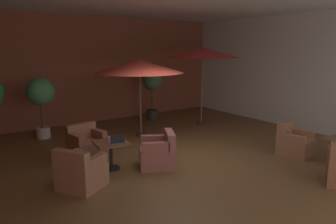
{
  "coord_description": "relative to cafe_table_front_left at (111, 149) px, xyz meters",
  "views": [
    {
      "loc": [
        -4.43,
        -5.83,
        2.66
      ],
      "look_at": [
        0.0,
        0.5,
        1.07
      ],
      "focal_mm": 33.2,
      "sensor_mm": 36.0,
      "label": 1
    }
  ],
  "objects": [
    {
      "name": "potted_tree_left_corner",
      "position": [
        -0.63,
        3.44,
        0.83
      ],
      "size": [
        0.81,
        0.81,
        1.82
      ],
      "color": "silver",
      "rests_on": "ground_plane"
    },
    {
      "name": "ground_plane",
      "position": [
        1.69,
        -0.3,
        -0.49
      ],
      "size": [
        10.12,
        10.03,
        0.02
      ],
      "primitive_type": "cube",
      "color": "brown"
    },
    {
      "name": "open_laptop",
      "position": [
        0.09,
        -0.14,
        0.2
      ],
      "size": [
        0.36,
        0.3,
        0.2
      ],
      "color": "#9EA0A5",
      "rests_on": "cafe_table_front_left"
    },
    {
      "name": "wall_back_brick",
      "position": [
        1.69,
        4.67,
        1.42
      ],
      "size": [
        10.12,
        0.08,
        3.79
      ],
      "primitive_type": "cube",
      "color": "brown",
      "rests_on": "ground_plane"
    },
    {
      "name": "patio_umbrella_center_beige",
      "position": [
        1.9,
        1.97,
        1.65
      ],
      "size": [
        2.64,
        2.64,
        2.33
      ],
      "color": "#2D2D2D",
      "rests_on": "ground_plane"
    },
    {
      "name": "armchair_front_left_north",
      "position": [
        0.94,
        -0.49,
        -0.16
      ],
      "size": [
        1.0,
        0.98,
        0.82
      ],
      "color": "#8F5046",
      "rests_on": "ground_plane"
    },
    {
      "name": "armchair_front_left_south",
      "position": [
        -0.9,
        -0.57,
        -0.16
      ],
      "size": [
        1.03,
        1.03,
        0.83
      ],
      "color": "#905B44",
      "rests_on": "ground_plane"
    },
    {
      "name": "potted_tree_mid_left",
      "position": [
        3.37,
        3.63,
        0.82
      ],
      "size": [
        0.74,
        0.74,
        1.88
      ],
      "color": "#322D2A",
      "rests_on": "ground_plane"
    },
    {
      "name": "iced_drink_cup",
      "position": [
        0.02,
        0.09,
        0.2
      ],
      "size": [
        0.08,
        0.08,
        0.11
      ],
      "primitive_type": "cylinder",
      "color": "white",
      "rests_on": "cafe_table_front_left"
    },
    {
      "name": "armchair_front_left_east",
      "position": [
        -0.18,
        1.04,
        -0.16
      ],
      "size": [
        0.88,
        0.83,
        0.83
      ],
      "color": "brown",
      "rests_on": "ground_plane"
    },
    {
      "name": "armchair_front_right_east",
      "position": [
        4.22,
        -1.77,
        -0.18
      ],
      "size": [
        0.88,
        0.86,
        0.82
      ],
      "color": "#8E5E43",
      "rests_on": "ground_plane"
    },
    {
      "name": "patio_umbrella_tall_red",
      "position": [
        4.42,
        2.04,
        2.02
      ],
      "size": [
        2.64,
        2.64,
        2.68
      ],
      "color": "#2D2D2D",
      "rests_on": "ground_plane"
    },
    {
      "name": "wall_right_plain",
      "position": [
        6.71,
        -0.3,
        1.42
      ],
      "size": [
        0.08,
        10.03,
        3.79
      ],
      "primitive_type": "cube",
      "color": "silver",
      "rests_on": "ground_plane"
    },
    {
      "name": "cafe_table_front_left",
      "position": [
        0.0,
        0.0,
        0.0
      ],
      "size": [
        0.75,
        0.75,
        0.63
      ],
      "color": "black",
      "rests_on": "ground_plane"
    }
  ]
}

